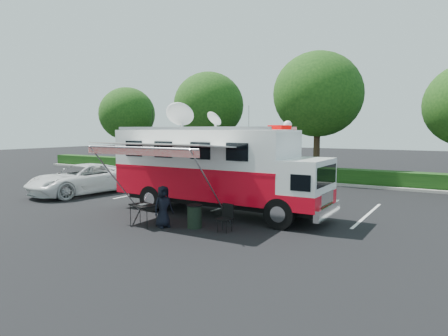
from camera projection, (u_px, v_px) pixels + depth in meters
The scene contains 10 objects.
ground_plane at pixel (218, 213), 16.92m from camera, with size 120.00×120.00×0.00m, color black.
back_border at pixel (334, 108), 26.84m from camera, with size 60.00×6.14×8.87m.
stall_lines at pixel (241, 201), 19.74m from camera, with size 24.12×5.50×0.01m.
command_truck at pixel (216, 168), 16.78m from camera, with size 9.43×2.59×4.53m.
awning at pixel (158, 147), 14.82m from camera, with size 5.15×2.66×3.11m.
white_suv at pixel (83, 194), 22.02m from camera, with size 2.74×5.94×1.65m, color silver.
person at pixel (164, 227), 14.57m from camera, with size 0.74×0.48×1.52m, color black.
folding_table at pixel (143, 206), 14.56m from camera, with size 1.14×0.96×0.83m.
folding_chair at pixel (226, 215), 13.93m from camera, with size 0.49×0.51×0.96m.
trash_bin at pixel (195, 216), 14.42m from camera, with size 0.57×0.57×0.85m.
Camera 1 is at (8.83, -14.12, 3.57)m, focal length 32.00 mm.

